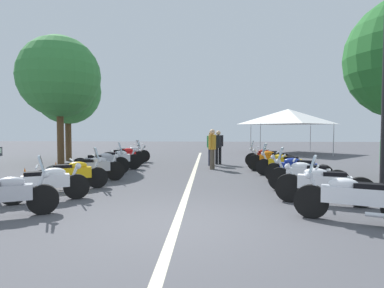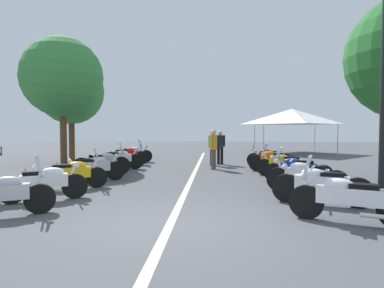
% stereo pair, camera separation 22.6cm
% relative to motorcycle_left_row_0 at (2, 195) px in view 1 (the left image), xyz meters
% --- Properties ---
extents(ground_plane, '(80.00, 80.00, 0.00)m').
position_rel_motorcycle_left_row_0_xyz_m(ground_plane, '(-0.27, -3.38, -0.46)').
color(ground_plane, '#4C4C51').
extents(lane_centre_stripe, '(23.36, 0.16, 0.01)m').
position_rel_motorcycle_left_row_0_xyz_m(lane_centre_stripe, '(5.88, -3.38, -0.45)').
color(lane_centre_stripe, beige).
rests_on(lane_centre_stripe, ground_plane).
extents(motorcycle_left_row_0, '(1.10, 1.94, 1.19)m').
position_rel_motorcycle_left_row_0_xyz_m(motorcycle_left_row_0, '(0.00, 0.00, 0.00)').
color(motorcycle_left_row_0, black).
rests_on(motorcycle_left_row_0, ground_plane).
extents(motorcycle_left_row_1, '(1.12, 1.78, 0.99)m').
position_rel_motorcycle_left_row_0_xyz_m(motorcycle_left_row_1, '(1.42, -0.15, -0.01)').
color(motorcycle_left_row_1, black).
rests_on(motorcycle_left_row_1, ground_plane).
extents(motorcycle_left_row_2, '(1.09, 1.88, 1.19)m').
position_rel_motorcycle_left_row_0_xyz_m(motorcycle_left_row_2, '(2.92, -0.10, 0.00)').
color(motorcycle_left_row_2, black).
rests_on(motorcycle_left_row_2, ground_plane).
extents(motorcycle_left_row_3, '(1.08, 1.93, 1.00)m').
position_rel_motorcycle_left_row_0_xyz_m(motorcycle_left_row_3, '(4.33, -0.19, -0.00)').
color(motorcycle_left_row_3, black).
rests_on(motorcycle_left_row_3, ground_plane).
extents(motorcycle_left_row_4, '(0.99, 2.02, 1.22)m').
position_rel_motorcycle_left_row_0_xyz_m(motorcycle_left_row_4, '(5.82, 0.04, 0.02)').
color(motorcycle_left_row_4, black).
rests_on(motorcycle_left_row_4, ground_plane).
extents(motorcycle_left_row_5, '(1.03, 2.02, 1.01)m').
position_rel_motorcycle_left_row_0_xyz_m(motorcycle_left_row_5, '(7.31, -0.11, 0.01)').
color(motorcycle_left_row_5, black).
rests_on(motorcycle_left_row_5, ground_plane).
extents(motorcycle_left_row_6, '(1.13, 1.88, 1.23)m').
position_rel_motorcycle_left_row_0_xyz_m(motorcycle_left_row_6, '(8.93, -0.01, 0.02)').
color(motorcycle_left_row_6, black).
rests_on(motorcycle_left_row_6, ground_plane).
extents(motorcycle_left_row_7, '(1.09, 1.84, 1.00)m').
position_rel_motorcycle_left_row_0_xyz_m(motorcycle_left_row_7, '(10.30, 0.01, 0.00)').
color(motorcycle_left_row_7, black).
rests_on(motorcycle_left_row_7, ground_plane).
extents(motorcycle_right_row_0, '(1.02, 2.01, 1.21)m').
position_rel_motorcycle_left_row_0_xyz_m(motorcycle_right_row_0, '(0.05, -6.58, 0.01)').
color(motorcycle_right_row_0, black).
rests_on(motorcycle_right_row_0, ground_plane).
extents(motorcycle_right_row_1, '(0.94, 2.10, 1.01)m').
position_rel_motorcycle_left_row_0_xyz_m(motorcycle_right_row_1, '(1.46, -6.56, 0.01)').
color(motorcycle_right_row_1, black).
rests_on(motorcycle_right_row_1, ground_plane).
extents(motorcycle_right_row_2, '(0.95, 2.05, 1.21)m').
position_rel_motorcycle_left_row_0_xyz_m(motorcycle_right_row_2, '(2.87, -6.62, 0.01)').
color(motorcycle_right_row_2, black).
rests_on(motorcycle_right_row_2, ground_plane).
extents(motorcycle_right_row_3, '(0.93, 2.05, 0.99)m').
position_rel_motorcycle_left_row_0_xyz_m(motorcycle_right_row_3, '(4.39, -6.79, -0.01)').
color(motorcycle_right_row_3, black).
rests_on(motorcycle_right_row_3, ground_plane).
extents(motorcycle_right_row_4, '(1.01, 2.03, 1.20)m').
position_rel_motorcycle_left_row_0_xyz_m(motorcycle_right_row_4, '(5.85, -6.71, 0.00)').
color(motorcycle_right_row_4, black).
rests_on(motorcycle_right_row_4, ground_plane).
extents(motorcycle_right_row_5, '(0.77, 2.03, 1.01)m').
position_rel_motorcycle_left_row_0_xyz_m(motorcycle_right_row_5, '(7.28, -6.57, 0.01)').
color(motorcycle_right_row_5, black).
rests_on(motorcycle_right_row_5, ground_plane).
extents(motorcycle_right_row_6, '(0.82, 2.04, 1.21)m').
position_rel_motorcycle_left_row_0_xyz_m(motorcycle_right_row_6, '(8.72, -6.63, 0.01)').
color(motorcycle_right_row_6, black).
rests_on(motorcycle_right_row_6, ground_plane).
extents(traffic_cone_0, '(0.36, 0.36, 0.61)m').
position_rel_motorcycle_left_row_0_xyz_m(traffic_cone_0, '(4.76, 1.27, -0.17)').
color(traffic_cone_0, orange).
rests_on(traffic_cone_0, ground_plane).
extents(traffic_cone_1, '(0.36, 0.36, 0.61)m').
position_rel_motorcycle_left_row_0_xyz_m(traffic_cone_1, '(3.02, 1.33, -0.17)').
color(traffic_cone_1, orange).
rests_on(traffic_cone_1, ground_plane).
extents(traffic_cone_2, '(0.36, 0.36, 0.61)m').
position_rel_motorcycle_left_row_0_xyz_m(traffic_cone_2, '(6.05, 1.10, -0.17)').
color(traffic_cone_2, orange).
rests_on(traffic_cone_2, ground_plane).
extents(bystander_0, '(0.49, 0.32, 1.73)m').
position_rel_motorcycle_left_row_0_xyz_m(bystander_0, '(7.82, -4.13, 0.56)').
color(bystander_0, brown).
rests_on(bystander_0, ground_plane).
extents(bystander_1, '(0.39, 0.42, 1.63)m').
position_rel_motorcycle_left_row_0_xyz_m(bystander_1, '(9.27, -4.09, 0.50)').
color(bystander_1, '#1E2338').
rests_on(bystander_1, ground_plane).
extents(bystander_2, '(0.32, 0.49, 1.65)m').
position_rel_motorcycle_left_row_0_xyz_m(bystander_2, '(9.79, -4.45, 0.51)').
color(bystander_2, black).
rests_on(bystander_2, ground_plane).
extents(roadside_tree_0, '(3.57, 3.57, 5.59)m').
position_rel_motorcycle_left_row_0_xyz_m(roadside_tree_0, '(11.33, 3.76, 3.33)').
color(roadside_tree_0, brown).
rests_on(roadside_tree_0, ground_plane).
extents(roadside_tree_1, '(3.87, 3.87, 6.19)m').
position_rel_motorcycle_left_row_0_xyz_m(roadside_tree_1, '(9.22, 3.20, 3.78)').
color(roadside_tree_1, brown).
rests_on(roadside_tree_1, ground_plane).
extents(event_tent, '(5.23, 5.23, 3.20)m').
position_rel_motorcycle_left_row_0_xyz_m(event_tent, '(17.58, -9.72, 2.19)').
color(event_tent, white).
rests_on(event_tent, ground_plane).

